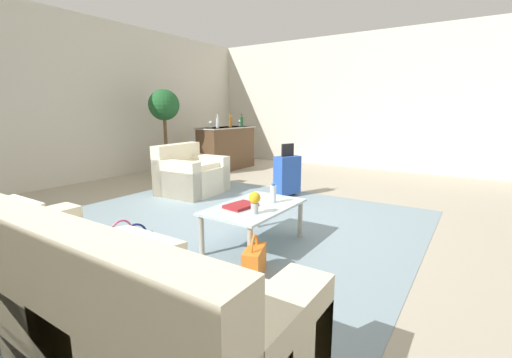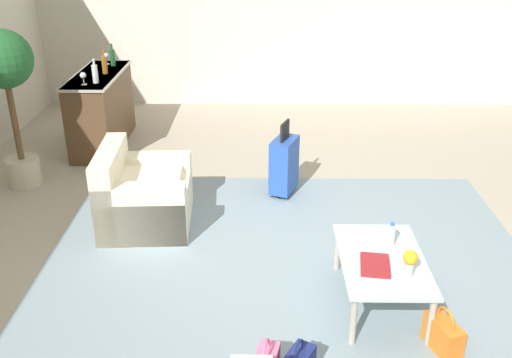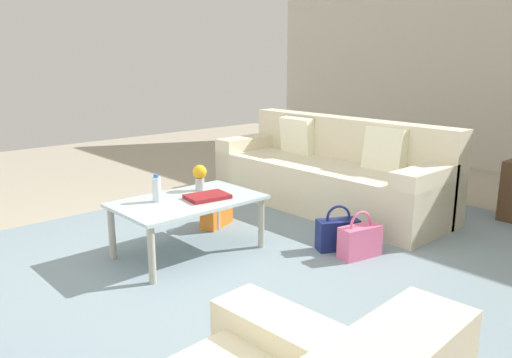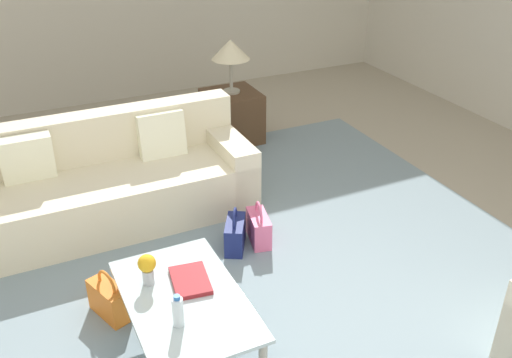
# 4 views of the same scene
# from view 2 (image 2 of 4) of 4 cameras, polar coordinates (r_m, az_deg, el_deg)

# --- Properties ---
(ground_plane) EXTENTS (12.00, 12.00, 0.00)m
(ground_plane) POSITION_cam_2_polar(r_m,az_deg,el_deg) (5.08, 5.62, -9.44)
(ground_plane) COLOR #A89E89
(wall_right) EXTENTS (0.12, 8.00, 3.10)m
(wall_right) POSITION_cam_2_polar(r_m,az_deg,el_deg) (9.34, 3.55, 16.76)
(wall_right) COLOR beige
(wall_right) RESTS_ON ground
(area_rug) EXTENTS (5.20, 4.40, 0.01)m
(area_rug) POSITION_cam_2_polar(r_m,az_deg,el_deg) (4.58, 3.65, -13.64)
(area_rug) COLOR gray
(area_rug) RESTS_ON ground
(armchair) EXTENTS (1.01, 0.91, 0.81)m
(armchair) POSITION_cam_2_polar(r_m,az_deg,el_deg) (5.81, -11.55, -1.81)
(armchair) COLOR beige
(armchair) RESTS_ON ground
(coffee_table) EXTENTS (1.07, 0.66, 0.43)m
(coffee_table) POSITION_cam_2_polar(r_m,az_deg,el_deg) (4.61, 12.46, -8.29)
(coffee_table) COLOR silver
(coffee_table) RESTS_ON ground
(water_bottle) EXTENTS (0.06, 0.06, 0.20)m
(water_bottle) POSITION_cam_2_polar(r_m,az_deg,el_deg) (4.73, 13.37, -5.44)
(water_bottle) COLOR silver
(water_bottle) RESTS_ON coffee_table
(coffee_table_book) EXTENTS (0.33, 0.26, 0.03)m
(coffee_table_book) POSITION_cam_2_polar(r_m,az_deg,el_deg) (4.46, 11.81, -8.42)
(coffee_table_book) COLOR maroon
(coffee_table_book) RESTS_ON coffee_table
(flower_vase) EXTENTS (0.11, 0.11, 0.21)m
(flower_vase) POSITION_cam_2_polar(r_m,az_deg,el_deg) (4.37, 15.15, -7.86)
(flower_vase) COLOR #B2B7BC
(flower_vase) RESTS_ON coffee_table
(bar_console) EXTENTS (1.56, 0.57, 0.98)m
(bar_console) POSITION_cam_2_polar(r_m,az_deg,el_deg) (7.95, -15.21, 6.79)
(bar_console) COLOR #513823
(bar_console) RESTS_ON ground
(wine_glass_leftmost) EXTENTS (0.08, 0.08, 0.15)m
(wine_glass_leftmost) POSITION_cam_2_polar(r_m,az_deg,el_deg) (7.31, -16.91, 9.83)
(wine_glass_leftmost) COLOR silver
(wine_glass_leftmost) RESTS_ON bar_console
(wine_glass_left_of_centre) EXTENTS (0.08, 0.08, 0.15)m
(wine_glass_left_of_centre) POSITION_cam_2_polar(r_m,az_deg,el_deg) (8.30, -14.76, 11.77)
(wine_glass_left_of_centre) COLOR silver
(wine_glass_left_of_centre) RESTS_ON bar_console
(wine_bottle_clear) EXTENTS (0.07, 0.07, 0.30)m
(wine_bottle_clear) POSITION_cam_2_polar(r_m,az_deg,el_deg) (7.35, -15.80, 10.12)
(wine_bottle_clear) COLOR silver
(wine_bottle_clear) RESTS_ON bar_console
(wine_bottle_amber) EXTENTS (0.07, 0.07, 0.30)m
(wine_bottle_amber) POSITION_cam_2_polar(r_m,az_deg,el_deg) (7.78, -14.91, 10.99)
(wine_bottle_amber) COLOR brown
(wine_bottle_amber) RESTS_ON bar_console
(wine_bottle_green) EXTENTS (0.07, 0.07, 0.30)m
(wine_bottle_green) POSITION_cam_2_polar(r_m,az_deg,el_deg) (8.19, -14.15, 11.74)
(wine_bottle_green) COLOR #194C23
(wine_bottle_green) RESTS_ON bar_console
(suitcase_blue) EXTENTS (0.45, 0.35, 0.85)m
(suitcase_blue) POSITION_cam_2_polar(r_m,az_deg,el_deg) (6.30, 2.83, 1.49)
(suitcase_blue) COLOR #2851AD
(suitcase_blue) RESTS_ON ground
(handbag_orange) EXTENTS (0.35, 0.24, 0.36)m
(handbag_orange) POSITION_cam_2_polar(r_m,az_deg,el_deg) (4.42, 18.18, -14.57)
(handbag_orange) COLOR orange
(handbag_orange) RESTS_ON ground
(potted_ficus) EXTENTS (0.63, 0.63, 1.79)m
(potted_ficus) POSITION_cam_2_polar(r_m,az_deg,el_deg) (6.78, -23.68, 9.17)
(potted_ficus) COLOR #BCB299
(potted_ficus) RESTS_ON ground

